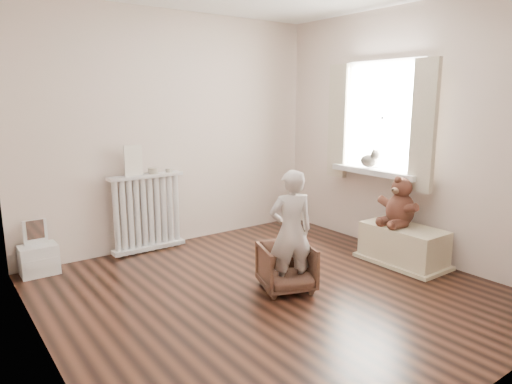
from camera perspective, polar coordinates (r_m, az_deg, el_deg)
floor at (r=4.08m, az=2.08°, el=-12.38°), size 3.60×3.60×0.01m
back_wall at (r=5.27m, az=-10.12°, el=7.55°), size 3.60×0.02×2.60m
front_wall at (r=2.60m, az=27.72°, el=2.28°), size 3.60×0.02×2.60m
left_wall at (r=2.99m, az=-26.04°, el=3.50°), size 0.02×3.60×2.60m
right_wall at (r=5.06m, az=18.56°, el=6.97°), size 0.02×3.60×2.60m
window at (r=5.20m, az=15.69°, el=8.91°), size 0.03×0.90×1.10m
window_sill at (r=5.18m, az=14.72°, el=2.50°), size 0.22×1.10×0.06m
curtain_left at (r=4.78m, az=20.22°, el=7.69°), size 0.06×0.26×1.30m
curtain_right at (r=5.49m, az=10.22°, el=8.65°), size 0.06×0.26×1.30m
radiator at (r=5.13m, az=-13.39°, el=-3.00°), size 0.81×0.15×0.86m
paper_doll at (r=4.97m, az=-15.10°, el=3.83°), size 0.19×0.02×0.32m
tin_a at (r=5.07m, az=-12.74°, el=2.60°), size 0.11×0.11×0.06m
tin_b at (r=5.14m, az=-10.83°, el=2.70°), size 0.08×0.08×0.04m
toy_vanity at (r=4.84m, az=-25.63°, el=-6.18°), size 0.34×0.24×0.53m
armchair at (r=4.06m, az=3.84°, el=-9.37°), size 0.57×0.58×0.41m
child at (r=3.91m, az=4.38°, el=-4.88°), size 0.45×0.37×1.06m
toy_bench at (r=4.91m, az=17.91°, el=-6.23°), size 0.43×0.82×0.39m
teddy_bear at (r=4.84m, az=17.69°, el=-0.72°), size 0.43×0.34×0.50m
plush_cat at (r=5.22m, az=13.94°, el=4.04°), size 0.24×0.29×0.21m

